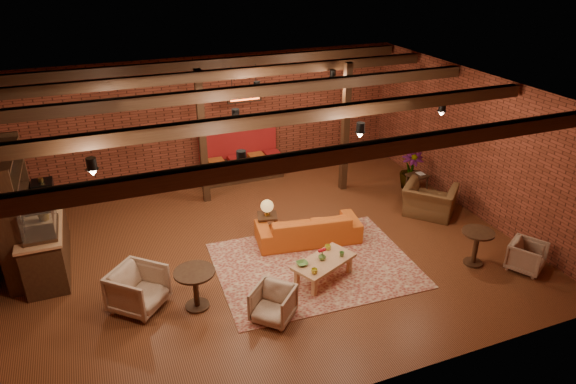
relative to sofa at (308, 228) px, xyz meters
name	(u,v)px	position (x,y,z in m)	size (l,w,h in m)	color
floor	(265,248)	(-0.94, 0.05, -0.31)	(10.00, 10.00, 0.00)	#3B1E0E
ceiling	(262,96)	(-0.94, 0.05, 2.89)	(10.00, 8.00, 0.02)	black
wall_back	(213,118)	(-0.94, 4.05, 1.29)	(10.00, 0.02, 3.20)	maroon
wall_front	(366,297)	(-0.94, -3.95, 1.29)	(10.00, 0.02, 3.20)	maroon
wall_right	(473,144)	(4.06, 0.05, 1.29)	(0.02, 8.00, 3.20)	maroon
ceiling_beams	(262,102)	(-0.94, 0.05, 2.77)	(9.80, 6.40, 0.22)	black
ceiling_pipe	(237,93)	(-0.94, 1.65, 2.54)	(0.12, 0.12, 9.60)	black
post_left	(202,138)	(-1.54, 2.65, 1.29)	(0.16, 0.16, 3.20)	black
post_right	(345,129)	(1.86, 2.05, 1.29)	(0.16, 0.16, 3.20)	black
service_counter	(43,228)	(-5.04, 1.05, 0.49)	(0.80, 2.50, 1.60)	black
plant_counter	(44,203)	(-4.94, 1.25, 0.91)	(0.35, 0.39, 0.30)	#337F33
shelving_hutch	(15,211)	(-5.44, 1.15, 0.89)	(0.52, 2.00, 2.40)	black
banquette	(242,161)	(-0.34, 3.60, 0.19)	(2.10, 0.70, 1.00)	maroon
service_sign	(244,96)	(-0.34, 3.15, 2.04)	(0.86, 0.06, 0.30)	#F64F18
ceiling_spotlights	(262,114)	(-0.94, 0.05, 2.55)	(6.40, 4.40, 0.28)	black
rug	(315,265)	(-0.25, -0.89, -0.31)	(3.75, 2.86, 0.01)	maroon
sofa	(308,228)	(0.00, 0.00, 0.00)	(2.15, 0.84, 0.63)	#C3571B
coffee_table	(323,263)	(-0.30, -1.38, 0.05)	(1.34, 1.04, 0.66)	#A7714E
side_table_lamp	(267,209)	(-0.73, 0.49, 0.34)	(0.51, 0.51, 0.86)	black
round_table_left	(195,283)	(-2.66, -1.31, 0.18)	(0.70, 0.70, 0.73)	black
armchair_a	(138,287)	(-3.57, -0.97, 0.10)	(0.80, 0.75, 0.83)	beige
armchair_b	(273,302)	(-1.54, -2.09, 0.01)	(0.64, 0.60, 0.66)	beige
armchair_right	(430,195)	(3.05, 0.05, 0.17)	(1.11, 0.72, 0.97)	brown
side_table_book	(418,176)	(3.46, 1.13, 0.14)	(0.53, 0.53, 0.52)	black
round_table_right	(477,242)	(2.67, -1.98, 0.17)	(0.61, 0.61, 0.72)	black
armchair_far	(527,255)	(3.46, -2.50, 0.00)	(0.62, 0.58, 0.63)	beige
plant_tall	(415,132)	(3.46, 1.43, 1.19)	(1.68, 1.68, 3.00)	#4C7F4C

